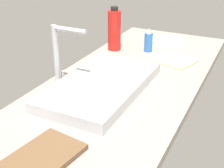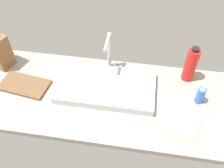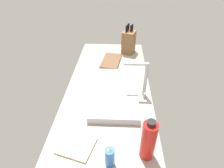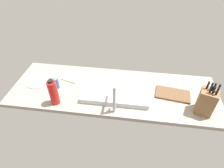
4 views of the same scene
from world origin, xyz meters
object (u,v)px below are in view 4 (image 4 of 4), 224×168
object	(u,v)px
knife_block	(206,102)
sink_basin	(115,92)
dish_towel	(73,76)
dinner_plate	(38,81)
faucet	(114,95)
cutting_board	(173,94)
water_bottle	(53,92)
soap_bottle	(56,83)

from	to	relation	value
knife_block	sink_basin	bearing A→B (deg)	9.87
sink_basin	dish_towel	distance (cm)	48.87
sink_basin	dinner_plate	distance (cm)	75.80
knife_block	dish_towel	distance (cm)	120.95
sink_basin	knife_block	bearing A→B (deg)	171.00
faucet	cutting_board	xyz separation A→B (cm)	(-48.84, -23.92, -14.91)
faucet	water_bottle	distance (cm)	50.16
soap_bottle	dinner_plate	size ratio (longest dim) A/B	0.63
water_bottle	soap_bottle	bearing A→B (deg)	-72.70
cutting_board	soap_bottle	xyz separation A→B (cm)	(104.50, 4.35, 4.82)
sink_basin	dish_towel	size ratio (longest dim) A/B	3.24
dinner_plate	cutting_board	bearing A→B (deg)	179.51
dinner_plate	soap_bottle	bearing A→B (deg)	165.67
dish_towel	sink_basin	bearing A→B (deg)	157.02
dish_towel	knife_block	bearing A→B (deg)	165.38
sink_basin	cutting_board	xyz separation A→B (cm)	(-50.21, -5.09, -1.45)
faucet	dish_towel	bearing A→B (deg)	-39.29
sink_basin	knife_block	distance (cm)	73.06
sink_basin	water_bottle	size ratio (longest dim) A/B	2.38
knife_block	dish_towel	bearing A→B (deg)	4.25
faucet	cutting_board	bearing A→B (deg)	-153.91
cutting_board	sink_basin	bearing A→B (deg)	5.78
sink_basin	faucet	xyz separation A→B (cm)	(-1.37, 18.83, 13.46)
knife_block	faucet	bearing A→B (deg)	24.96
faucet	dish_towel	xyz separation A→B (cm)	(46.33, -37.90, -15.21)
sink_basin	cutting_board	distance (cm)	50.49
sink_basin	faucet	size ratio (longest dim) A/B	2.23
sink_basin	knife_block	xyz separation A→B (cm)	(-71.62, 11.34, 8.97)
cutting_board	faucet	bearing A→B (deg)	26.09
soap_bottle	sink_basin	bearing A→B (deg)	179.23
water_bottle	dish_towel	xyz separation A→B (cm)	(-3.62, -36.67, -10.82)
sink_basin	dinner_plate	bearing A→B (deg)	-4.66
sink_basin	cutting_board	world-z (taller)	sink_basin
faucet	soap_bottle	distance (cm)	59.86
cutting_board	soap_bottle	world-z (taller)	soap_bottle
soap_bottle	water_bottle	world-z (taller)	water_bottle
faucet	dish_towel	world-z (taller)	faucet
cutting_board	water_bottle	distance (cm)	101.91
knife_block	soap_bottle	world-z (taller)	knife_block
sink_basin	faucet	bearing A→B (deg)	94.16
cutting_board	water_bottle	world-z (taller)	water_bottle
dinner_plate	faucet	bearing A→B (deg)	162.00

